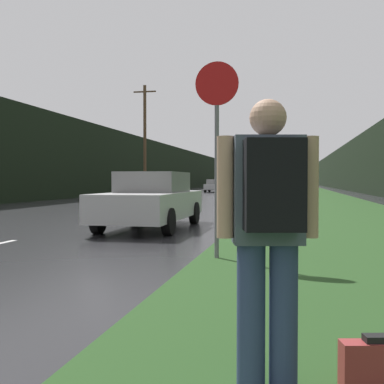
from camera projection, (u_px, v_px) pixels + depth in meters
The scene contains 14 objects.
grass_verge at pixel (310, 196), 38.83m from camera, with size 6.00×240.00×0.02m, color #26471E.
lane_stripe_c at pixel (111, 219), 15.44m from camera, with size 0.12×3.00×0.01m, color silver.
lane_stripe_d at pixel (166, 207), 22.29m from camera, with size 0.12×3.00×0.01m, color silver.
lane_stripe_e at pixel (196, 201), 29.15m from camera, with size 0.12×3.00×0.01m, color silver.
treeline_far_side at pixel (142, 166), 52.06m from camera, with size 2.00×140.00×5.62m, color black.
treeline_near_side at pixel (369, 164), 47.33m from camera, with size 2.00×140.00×5.73m, color black.
utility_pole_far at pixel (145, 139), 37.49m from camera, with size 1.80×0.24×8.65m.
stop_sign at pixel (217, 138), 7.63m from camera, with size 0.69×0.07×3.14m.
hitchhiker_with_backpack at pixel (269, 225), 2.81m from camera, with size 0.59×0.48×1.74m.
suitcase at pixel (377, 367), 2.82m from camera, with size 0.44×0.22×0.35m.
car_passing_near at pixel (152, 200), 12.56m from camera, with size 1.91×4.77×1.47m.
car_passing_far at pixel (247, 186), 39.99m from camera, with size 1.91×4.75×1.48m.
car_oncoming at pixel (215, 186), 50.20m from camera, with size 1.92×4.13×1.35m.
delivery_truck at pixel (241, 177), 76.03m from camera, with size 2.43×8.15×3.32m.
Camera 1 is at (5.67, 0.06, 1.26)m, focal length 45.00 mm.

